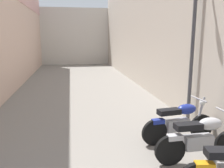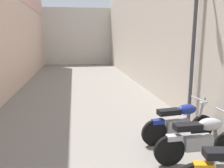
# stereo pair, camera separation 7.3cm
# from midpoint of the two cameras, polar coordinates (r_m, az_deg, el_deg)

# --- Properties ---
(ground_plane) EXTENTS (37.91, 37.91, 0.00)m
(ground_plane) POSITION_cam_midpoint_polar(r_m,az_deg,el_deg) (8.68, -6.19, -4.87)
(ground_plane) COLOR gray
(building_left) EXTENTS (0.45, 21.91, 7.51)m
(building_left) POSITION_cam_midpoint_polar(r_m,az_deg,el_deg) (10.73, -25.09, 17.72)
(building_left) COLOR beige
(building_left) RESTS_ON ground
(building_right) EXTENTS (0.45, 21.91, 7.15)m
(building_right) POSITION_cam_midpoint_polar(r_m,az_deg,el_deg) (10.98, 10.13, 17.26)
(building_right) COLOR beige
(building_right) RESTS_ON ground
(building_far_end) EXTENTS (8.87, 2.00, 4.91)m
(building_far_end) POSITION_cam_midpoint_polar(r_m,az_deg,el_deg) (22.29, -8.33, 11.36)
(building_far_end) COLOR beige
(building_far_end) RESTS_ON ground
(motorcycle_fourth) EXTENTS (1.85, 0.58, 1.04)m
(motorcycle_fourth) POSITION_cam_midpoint_polar(r_m,az_deg,el_deg) (4.95, 21.16, -12.23)
(motorcycle_fourth) COLOR black
(motorcycle_fourth) RESTS_ON ground
(motorcycle_fifth) EXTENTS (1.85, 0.58, 1.04)m
(motorcycle_fifth) POSITION_cam_midpoint_polar(r_m,az_deg,el_deg) (5.71, 16.47, -8.76)
(motorcycle_fifth) COLOR black
(motorcycle_fifth) RESTS_ON ground
(street_lamp) EXTENTS (0.79, 0.18, 4.65)m
(street_lamp) POSITION_cam_midpoint_polar(r_m,az_deg,el_deg) (6.67, 19.05, 13.38)
(street_lamp) COLOR #47474C
(street_lamp) RESTS_ON ground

